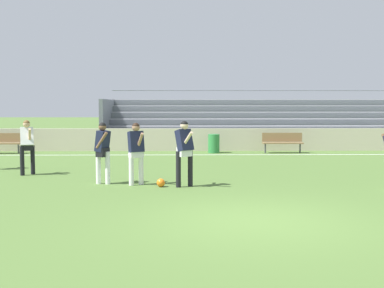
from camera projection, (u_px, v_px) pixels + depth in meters
The scene contains 12 objects.
ground_plane at pixel (256, 221), 9.07m from camera, with size 160.00×160.00×0.00m, color #4C6B30.
field_line_sideline at pixel (214, 155), 21.16m from camera, with size 44.00×0.12×0.01m, color white.
sideline_wall at pixel (212, 140), 22.99m from camera, with size 48.00×0.16×1.05m, color beige.
bleacher_stand at pixel (281, 121), 25.97m from camera, with size 18.43×4.55×3.02m.
bench_far_right at pixel (282, 141), 21.96m from camera, with size 1.80×0.40×0.90m.
bench_far_left at pixel (1, 141), 21.73m from camera, with size 1.80×0.40×0.90m.
trash_bin at pixel (214, 144), 22.00m from camera, with size 0.51×0.51×0.84m, color #2D7F3D.
player_dark_trailing_run at pixel (136, 148), 13.08m from camera, with size 0.49×0.70×1.66m.
player_dark_pressing_high at pixel (184, 147), 12.78m from camera, with size 0.52×0.77×1.73m.
player_white_overlapping at pixel (27, 142), 14.99m from camera, with size 0.48×0.69×1.68m.
player_dark_wide_left at pixel (103, 147), 13.23m from camera, with size 0.43×0.62×1.67m.
soccer_ball at pixel (161, 183), 12.82m from camera, with size 0.22×0.22×0.22m, color orange.
Camera 1 is at (-1.35, -8.90, 2.12)m, focal length 45.97 mm.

